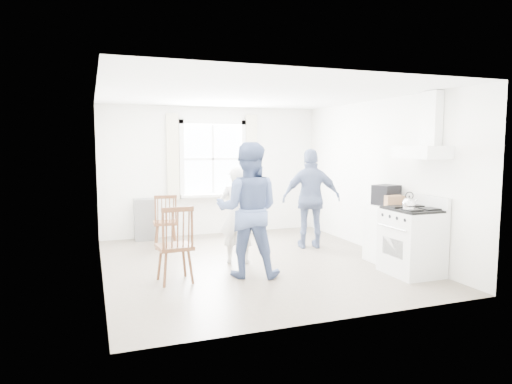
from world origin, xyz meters
name	(u,v)px	position (x,y,z in m)	size (l,w,h in m)	color
room_shell	(254,180)	(0.00, 0.00, 1.30)	(4.62, 5.12, 2.64)	#746859
window_assembly	(213,163)	(0.00, 2.45, 1.46)	(1.88, 0.24, 1.70)	white
range_hood	(425,141)	(2.07, -1.35, 1.90)	(0.45, 0.76, 0.94)	white
shelf_unit	(145,220)	(-1.40, 2.33, 0.40)	(0.40, 0.30, 0.80)	slate
gas_stove	(412,241)	(1.91, -1.35, 0.48)	(0.68, 0.76, 1.12)	silver
kettle	(409,204)	(1.72, -1.50, 1.04)	(0.18, 0.18, 0.26)	silver
low_cabinet	(386,234)	(1.98, -0.65, 0.45)	(0.50, 0.55, 0.90)	white
stereo_stack	(386,195)	(2.00, -0.59, 1.06)	(0.42, 0.39, 0.31)	black
cardboard_box	(394,201)	(1.98, -0.82, 0.99)	(0.27, 0.19, 0.18)	#8E6544
windsor_chair_a	(166,215)	(-1.13, 1.48, 0.59)	(0.44, 0.43, 0.97)	#4C2B18
windsor_chair_b	(177,236)	(-1.32, -0.67, 0.64)	(0.48, 0.47, 1.06)	#4C2B18
person_left	(237,215)	(-0.24, 0.10, 0.76)	(0.55, 0.55, 1.51)	silver
person_mid	(248,210)	(-0.31, -0.63, 0.94)	(0.91, 0.91, 1.88)	#4C5E8D
person_right	(311,199)	(1.32, 0.65, 0.88)	(1.04, 1.04, 1.77)	navy
potted_plant	(242,185)	(0.59, 2.36, 1.01)	(0.18, 0.18, 0.33)	#317035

